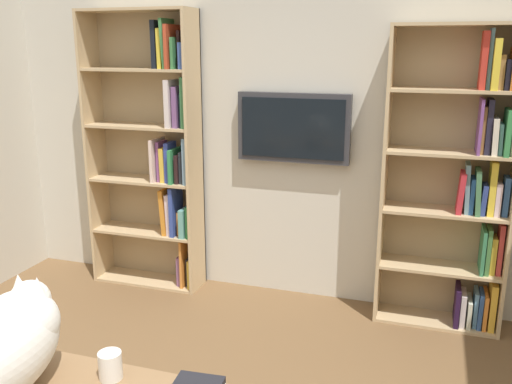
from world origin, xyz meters
name	(u,v)px	position (x,y,z in m)	size (l,w,h in m)	color
wall_back	(290,116)	(0.00, -2.23, 1.35)	(4.52, 0.06, 2.70)	beige
bookshelf_left	(463,182)	(-1.19, -2.06, 0.99)	(0.81, 0.28, 1.97)	tan
bookshelf_right	(157,153)	(0.99, -2.06, 1.05)	(0.86, 0.28, 2.09)	tan
wall_mounted_tv	(293,128)	(-0.05, -2.15, 1.27)	(0.81, 0.07, 0.49)	#333338
cat	(1,345)	(0.28, 0.35, 0.91)	(0.30, 0.68, 0.35)	white
coffee_mug	(111,365)	(0.00, 0.18, 0.79)	(0.08, 0.08, 0.10)	white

